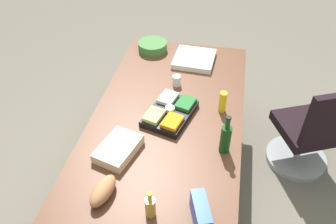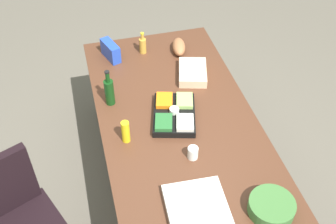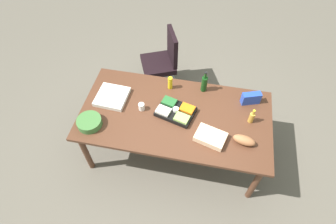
# 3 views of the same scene
# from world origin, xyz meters

# --- Properties ---
(ground_plane) EXTENTS (10.00, 10.00, 0.00)m
(ground_plane) POSITION_xyz_m (0.00, 0.00, 0.00)
(ground_plane) COLOR #615A4F
(conference_table) EXTENTS (2.20, 1.13, 0.78)m
(conference_table) POSITION_xyz_m (0.00, 0.00, 0.71)
(conference_table) COLOR #522F1E
(conference_table) RESTS_ON ground
(sheet_cake) EXTENTS (0.37, 0.30, 0.07)m
(sheet_cake) POSITION_xyz_m (-0.43, 0.25, 0.81)
(sheet_cake) COLOR beige
(sheet_cake) RESTS_ON conference_table
(veggie_tray) EXTENTS (0.48, 0.40, 0.09)m
(veggie_tray) POSITION_xyz_m (0.00, -0.02, 0.81)
(veggie_tray) COLOR black
(veggie_tray) RESTS_ON conference_table
(pizza_box) EXTENTS (0.38, 0.38, 0.05)m
(pizza_box) POSITION_xyz_m (0.79, -0.10, 0.80)
(pizza_box) COLOR silver
(pizza_box) RESTS_ON conference_table
(bread_loaf) EXTENTS (0.26, 0.15, 0.10)m
(bread_loaf) POSITION_xyz_m (-0.78, 0.23, 0.83)
(bread_loaf) COLOR #A3663F
(bread_loaf) RESTS_ON conference_table
(paper_cup) EXTENTS (0.08, 0.08, 0.09)m
(paper_cup) POSITION_xyz_m (0.40, 0.00, 0.82)
(paper_cup) COLOR white
(paper_cup) RESTS_ON conference_table
(dressing_bottle) EXTENTS (0.08, 0.08, 0.20)m
(dressing_bottle) POSITION_xyz_m (-0.85, -0.07, 0.85)
(dressing_bottle) COLOR gold
(dressing_bottle) RESTS_ON conference_table
(chip_bag_blue) EXTENTS (0.23, 0.15, 0.15)m
(chip_bag_blue) POSITION_xyz_m (-0.84, -0.35, 0.85)
(chip_bag_blue) COLOR blue
(chip_bag_blue) RESTS_ON conference_table
(mustard_bottle) EXTENTS (0.07, 0.07, 0.17)m
(mustard_bottle) POSITION_xyz_m (0.14, -0.40, 0.86)
(mustard_bottle) COLOR yellow
(mustard_bottle) RESTS_ON conference_table
(wine_bottle) EXTENTS (0.09, 0.09, 0.30)m
(wine_bottle) POSITION_xyz_m (-0.27, -0.45, 0.89)
(wine_bottle) COLOR #123C14
(wine_bottle) RESTS_ON conference_table
(salad_bowl) EXTENTS (0.30, 0.30, 0.08)m
(salad_bowl) POSITION_xyz_m (0.92, 0.33, 0.82)
(salad_bowl) COLOR #3F7036
(salad_bowl) RESTS_ON conference_table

